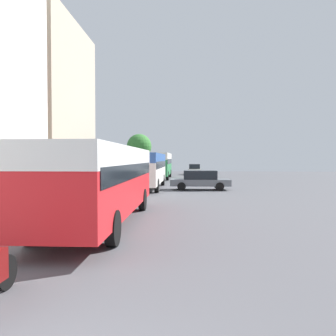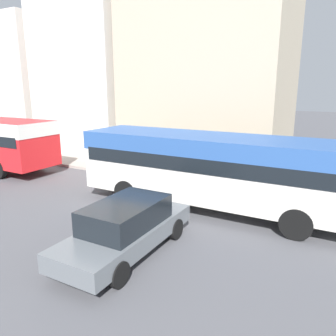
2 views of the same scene
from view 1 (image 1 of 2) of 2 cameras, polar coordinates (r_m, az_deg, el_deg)
building_far_terrace at (r=25.61m, az=-22.87°, el=9.55°), size 6.88×9.06×11.99m
bus_lead at (r=12.40m, az=-11.65°, el=-0.96°), size 2.58×10.20×2.84m
bus_following at (r=26.41m, az=-3.90°, el=0.41°), size 2.61×10.26×2.82m
bus_third_in_line at (r=39.57m, az=-1.46°, el=1.02°), size 2.51×10.60×3.06m
car_crossing at (r=49.95m, az=4.61°, el=-0.20°), size 1.88×4.42×1.59m
car_far_curb at (r=25.44m, az=5.61°, el=-2.06°), size 4.60×1.79×1.49m
pedestrian_near_curb at (r=30.96m, az=-10.23°, el=-1.10°), size 0.37×0.37×1.57m
street_tree at (r=47.28m, az=-5.05°, el=3.75°), size 3.56×3.56×5.81m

